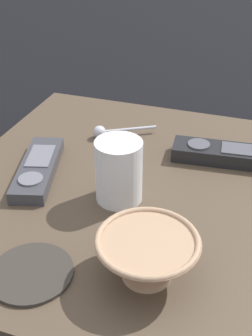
# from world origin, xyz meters

# --- Properties ---
(ground_plane) EXTENTS (6.00, 6.00, 0.00)m
(ground_plane) POSITION_xyz_m (0.00, 0.00, 0.00)
(ground_plane) COLOR black
(table) EXTENTS (0.62, 0.55, 0.05)m
(table) POSITION_xyz_m (0.00, 0.00, 0.02)
(table) COLOR #4C3D2D
(table) RESTS_ON ground
(cereal_bowl) EXTENTS (0.13, 0.13, 0.06)m
(cereal_bowl) POSITION_xyz_m (-0.18, -0.09, 0.08)
(cereal_bowl) COLOR tan
(cereal_bowl) RESTS_ON table
(coffee_mug) EXTENTS (0.07, 0.07, 0.10)m
(coffee_mug) POSITION_xyz_m (-0.04, -0.01, 0.10)
(coffee_mug) COLOR white
(coffee_mug) RESTS_ON table
(teaspoon) EXTENTS (0.07, 0.11, 0.02)m
(teaspoon) POSITION_xyz_m (0.14, 0.08, 0.06)
(teaspoon) COLOR silver
(teaspoon) RESTS_ON table
(tv_remote_near) EXTENTS (0.07, 0.20, 0.03)m
(tv_remote_near) POSITION_xyz_m (0.13, -0.15, 0.06)
(tv_remote_near) COLOR black
(tv_remote_near) RESTS_ON table
(tv_remote_far) EXTENTS (0.19, 0.10, 0.02)m
(tv_remote_far) POSITION_xyz_m (-0.02, 0.14, 0.06)
(tv_remote_far) COLOR #38383D
(tv_remote_far) RESTS_ON table
(drink_coaster) EXTENTS (0.11, 0.11, 0.01)m
(drink_coaster) POSITION_xyz_m (-0.22, 0.04, 0.05)
(drink_coaster) COLOR #332D28
(drink_coaster) RESTS_ON table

